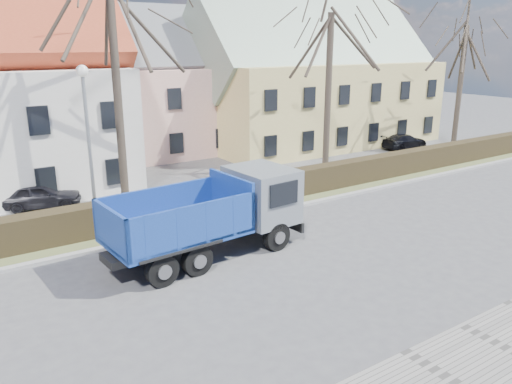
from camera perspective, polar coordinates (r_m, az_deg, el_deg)
ground at (r=17.42m, az=1.28°, el=-8.54°), size 120.00×120.00×0.00m
curb_far at (r=21.04m, az=-5.88°, el=-3.89°), size 80.00×0.30×0.12m
grass_strip at (r=22.40m, az=-7.79°, el=-2.70°), size 80.00×3.00×0.10m
hedge at (r=22.03m, az=-7.62°, el=-1.37°), size 60.00×0.90×1.30m
building_pink at (r=35.58m, az=-12.05°, el=10.80°), size 10.80×8.80×8.00m
building_yellow at (r=39.13m, az=6.56°, el=11.92°), size 18.80×10.80×8.50m
tree_1 at (r=22.58m, az=-15.76°, el=13.29°), size 9.20×9.20×12.65m
tree_2 at (r=28.71m, az=8.31°, el=12.67°), size 8.00×8.00×11.00m
tree_3 at (r=37.76m, az=22.39°, el=12.13°), size 7.60×7.60×10.45m
dump_truck at (r=17.69m, az=-6.36°, el=-2.98°), size 7.69×3.34×3.00m
streetlight at (r=21.00m, az=-18.48°, el=4.66°), size 0.52×0.52×6.71m
cart_frame at (r=20.12m, az=-12.38°, el=-4.49°), size 0.64×0.38×0.57m
parked_car_a at (r=25.31m, az=-23.41°, el=-0.35°), size 3.83×2.46×1.21m
parked_car_b at (r=38.10m, az=16.61°, el=5.57°), size 3.75×1.62×1.07m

